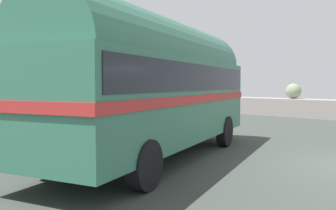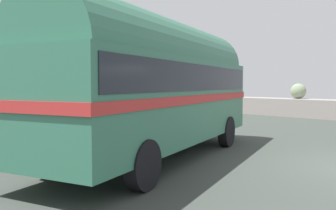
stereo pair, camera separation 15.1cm
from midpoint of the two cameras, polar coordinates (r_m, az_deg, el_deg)
vintage_coach at (r=9.28m, az=-1.34°, el=3.74°), size 5.25×8.88×3.70m
second_coach at (r=12.96m, az=-14.57°, el=3.51°), size 6.07×8.72×3.70m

